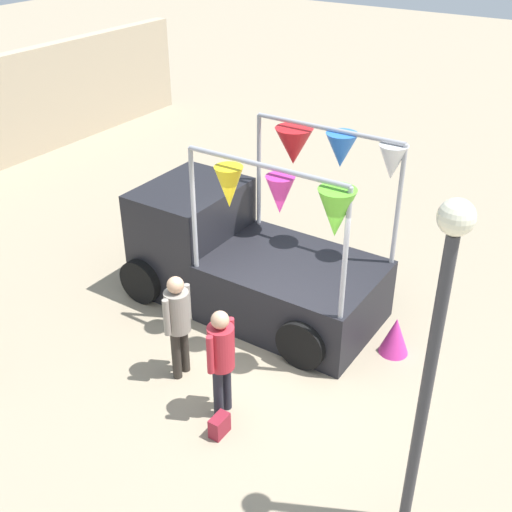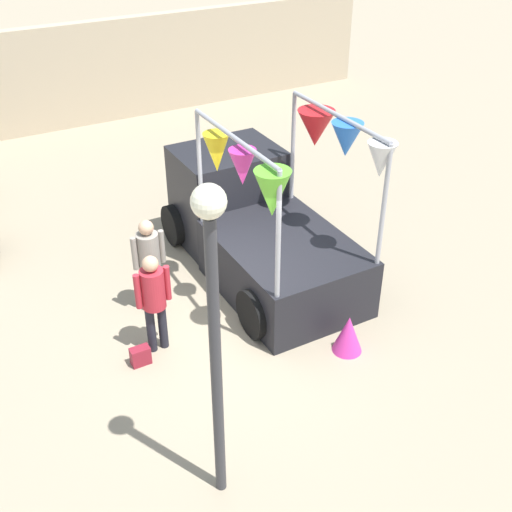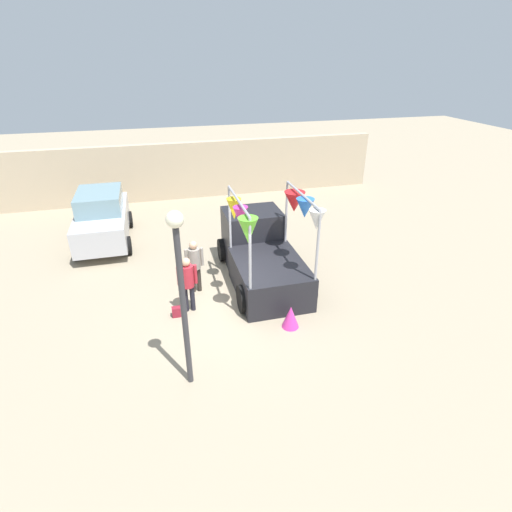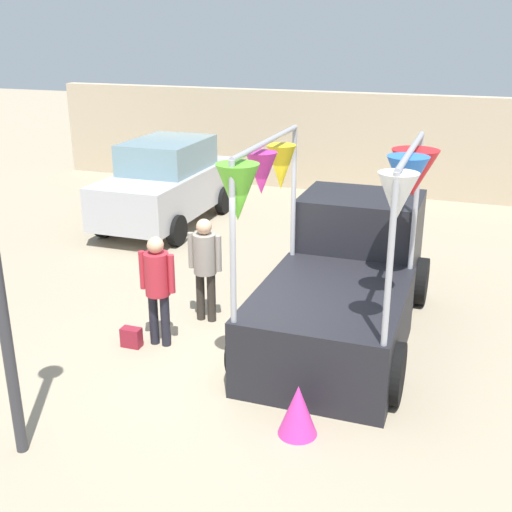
{
  "view_description": "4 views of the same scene",
  "coord_description": "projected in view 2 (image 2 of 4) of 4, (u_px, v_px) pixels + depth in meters",
  "views": [
    {
      "loc": [
        -6.23,
        -3.9,
        6.03
      ],
      "look_at": [
        0.23,
        0.34,
        1.55
      ],
      "focal_mm": 45.0,
      "sensor_mm": 36.0,
      "label": 1
    },
    {
      "loc": [
        -3.47,
        -7.13,
        6.24
      ],
      "look_at": [
        0.44,
        -0.1,
        1.12
      ],
      "focal_mm": 45.0,
      "sensor_mm": 36.0,
      "label": 2
    },
    {
      "loc": [
        -1.75,
        -9.25,
        6.29
      ],
      "look_at": [
        0.78,
        0.36,
        1.18
      ],
      "focal_mm": 28.0,
      "sensor_mm": 36.0,
      "label": 3
    },
    {
      "loc": [
        2.76,
        -7.28,
        4.28
      ],
      "look_at": [
        0.16,
        0.15,
        1.41
      ],
      "focal_mm": 45.0,
      "sensor_mm": 36.0,
      "label": 4
    }
  ],
  "objects": [
    {
      "name": "brick_boundary_wall",
      "position": [
        59.0,
        78.0,
        16.31
      ],
      "size": [
        18.0,
        0.36,
        2.6
      ],
      "primitive_type": "cube",
      "color": "tan",
      "rests_on": "ground"
    },
    {
      "name": "handbag",
      "position": [
        140.0,
        356.0,
        9.12
      ],
      "size": [
        0.28,
        0.16,
        0.28
      ],
      "primitive_type": "cube",
      "color": "maroon",
      "rests_on": "ground"
    },
    {
      "name": "person_customer",
      "position": [
        153.0,
        295.0,
        8.97
      ],
      "size": [
        0.53,
        0.34,
        1.6
      ],
      "color": "black",
      "rests_on": "ground"
    },
    {
      "name": "street_lamp",
      "position": [
        214.0,
        312.0,
        6.06
      ],
      "size": [
        0.32,
        0.32,
        3.87
      ],
      "color": "#333338",
      "rests_on": "ground"
    },
    {
      "name": "folded_kite_bundle_magenta",
      "position": [
        348.0,
        334.0,
        9.29
      ],
      "size": [
        0.62,
        0.62,
        0.6
      ],
      "primitive_type": "cone",
      "rotation": [
        0.0,
        0.0,
        0.81
      ],
      "color": "#D83399",
      "rests_on": "ground"
    },
    {
      "name": "ground_plane",
      "position": [
        229.0,
        320.0,
        10.03
      ],
      "size": [
        60.0,
        60.0,
        0.0
      ],
      "primitive_type": "plane",
      "color": "gray"
    },
    {
      "name": "vendor_truck",
      "position": [
        255.0,
        220.0,
        10.94
      ],
      "size": [
        2.36,
        4.08,
        2.94
      ],
      "color": "black",
      "rests_on": "ground"
    },
    {
      "name": "person_vendor",
      "position": [
        149.0,
        257.0,
        9.78
      ],
      "size": [
        0.53,
        0.34,
        1.61
      ],
      "color": "#2D2823",
      "rests_on": "ground"
    }
  ]
}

